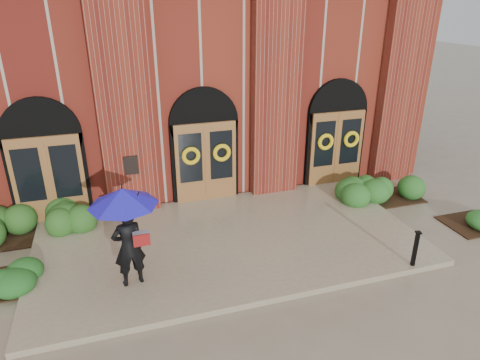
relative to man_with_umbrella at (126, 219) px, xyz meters
name	(u,v)px	position (x,y,z in m)	size (l,w,h in m)	color
ground	(231,246)	(2.61, 1.04, -1.79)	(90.00, 90.00, 0.00)	gray
landing	(229,241)	(2.61, 1.19, -1.71)	(10.00, 5.30, 0.15)	gray
church_building	(171,65)	(2.61, 9.82, 1.71)	(16.20, 12.53, 7.00)	maroon
man_with_umbrella	(126,219)	(0.00, 0.00, 0.00)	(1.71, 1.71, 2.34)	black
metal_post	(415,248)	(6.48, -1.31, -1.15)	(0.15, 0.15, 0.92)	black
hedge_wall_left	(26,223)	(-2.59, 3.24, -1.39)	(3.06, 1.22, 0.79)	#26521B
hedge_wall_right	(375,190)	(7.81, 2.30, -1.42)	(2.86, 1.14, 0.73)	#255A20
hedge_front_left	(19,272)	(-2.49, 1.04, -1.53)	(1.45, 1.24, 0.51)	#1D541C
hedge_front_right	(473,217)	(9.61, 0.07, -1.55)	(1.36, 1.17, 0.48)	#266324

